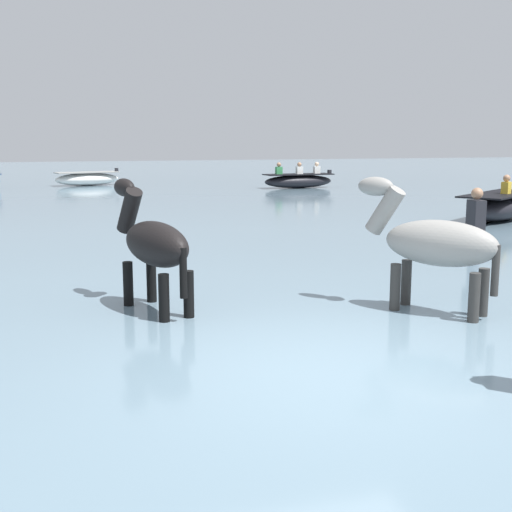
# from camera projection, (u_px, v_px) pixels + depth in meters

# --- Properties ---
(ground_plane) EXTENTS (120.00, 120.00, 0.00)m
(ground_plane) POSITION_uv_depth(u_px,v_px,m) (333.00, 405.00, 6.44)
(ground_plane) COLOR #756B56
(water_surface) EXTENTS (90.00, 90.00, 0.37)m
(water_surface) POSITION_uv_depth(u_px,v_px,m) (169.00, 237.00, 15.87)
(water_surface) COLOR slate
(water_surface) RESTS_ON ground
(horse_lead_black) EXTENTS (0.91, 1.79, 1.96)m
(horse_lead_black) POSITION_uv_depth(u_px,v_px,m) (153.00, 247.00, 8.36)
(horse_lead_black) COLOR black
(horse_lead_black) RESTS_ON ground
(horse_trailing_grey) EXTENTS (1.39, 1.63, 1.99)m
(horse_trailing_grey) POSITION_uv_depth(u_px,v_px,m) (434.00, 247.00, 8.25)
(horse_trailing_grey) COLOR gray
(horse_trailing_grey) RESTS_ON ground
(boat_near_starboard) EXTENTS (3.08, 1.27, 1.07)m
(boat_near_starboard) POSITION_uv_depth(u_px,v_px,m) (298.00, 181.00, 28.41)
(boat_near_starboard) COLOR black
(boat_near_starboard) RESTS_ON water_surface
(boat_far_inshore) EXTENTS (3.32, 2.83, 1.16)m
(boat_far_inshore) POSITION_uv_depth(u_px,v_px,m) (500.00, 207.00, 17.54)
(boat_far_inshore) COLOR black
(boat_far_inshore) RESTS_ON water_surface
(boat_near_port) EXTENTS (2.93, 1.63, 0.73)m
(boat_near_port) POSITION_uv_depth(u_px,v_px,m) (87.00, 179.00, 29.82)
(boat_near_port) COLOR silver
(boat_near_port) RESTS_ON water_surface
(person_onlooker_left) EXTENTS (0.22, 0.33, 1.63)m
(person_onlooker_left) POSITION_uv_depth(u_px,v_px,m) (475.00, 232.00, 11.76)
(person_onlooker_left) COLOR #383842
(person_onlooker_left) RESTS_ON ground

